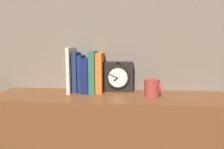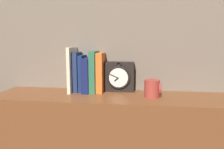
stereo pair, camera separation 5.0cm
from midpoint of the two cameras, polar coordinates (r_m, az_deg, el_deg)
The scene contains 8 objects.
clock at distance 1.26m, azimuth 0.50°, elevation -0.56°, with size 0.17×0.08×0.18m.
book_slot0_cream at distance 1.27m, azimuth -11.72°, elevation 1.20°, with size 0.02×0.15×0.25m.
book_slot1_navy at distance 1.28m, azimuth -10.48°, elevation 0.65°, with size 0.03×0.12×0.23m.
book_slot2_navy at distance 1.27m, azimuth -9.13°, elevation 0.26°, with size 0.02×0.11×0.21m.
book_slot3_navy at distance 1.25m, azimuth -7.79°, elevation -0.17°, with size 0.04×0.15×0.19m.
book_slot4_green at distance 1.24m, azimuth -6.08°, elevation 0.70°, with size 0.03×0.14×0.23m.
book_slot5_orange at distance 1.24m, azimuth -4.34°, elevation 0.52°, with size 0.04×0.12×0.22m.
mug at distance 1.15m, azimuth 9.31°, elevation -3.57°, with size 0.09×0.08×0.09m.
Camera 1 is at (0.10, -1.13, 1.00)m, focal length 35.00 mm.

